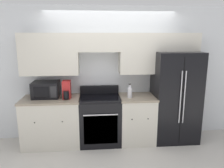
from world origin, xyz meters
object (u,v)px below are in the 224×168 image
at_px(oven_range, 100,120).
at_px(refrigerator, 174,96).
at_px(bottle, 130,92).
at_px(microwave, 46,90).

xyz_separation_m(oven_range, refrigerator, (1.47, 0.05, 0.41)).
bearing_deg(bottle, microwave, 173.91).
distance_m(oven_range, microwave, 1.17).
bearing_deg(refrigerator, bottle, -172.23).
bearing_deg(bottle, oven_range, 172.21).
relative_size(microwave, bottle, 1.82).
distance_m(refrigerator, microwave, 2.48).
bearing_deg(oven_range, bottle, -7.79).
height_order(oven_range, refrigerator, refrigerator).
height_order(oven_range, bottle, bottle).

